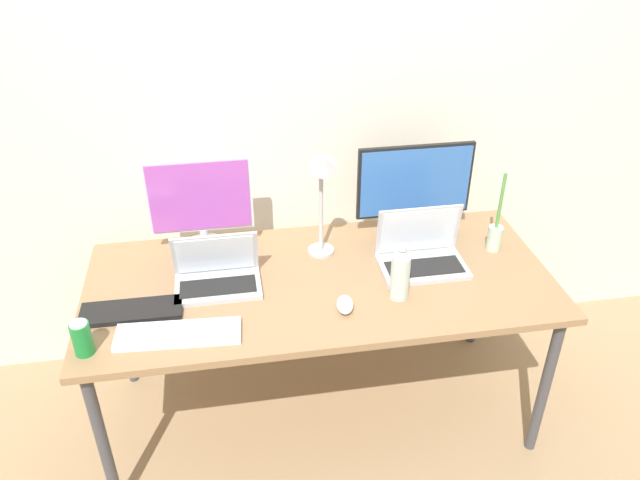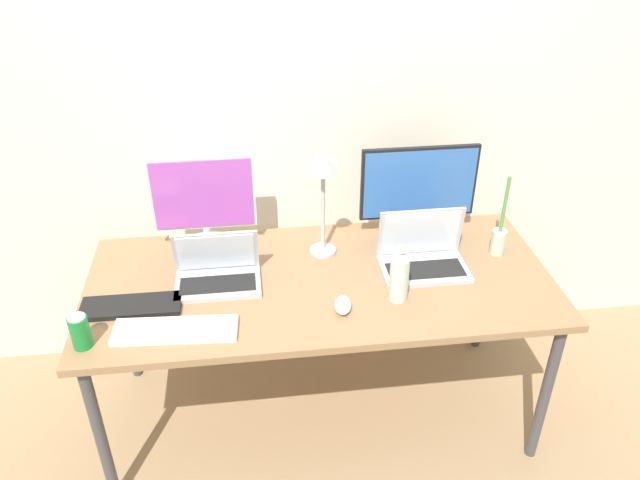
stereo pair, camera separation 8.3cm
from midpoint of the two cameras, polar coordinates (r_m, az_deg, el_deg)
ground_plane at (r=2.96m, az=0.83°, el=-15.31°), size 16.00×16.00×0.00m
wall_back at (r=2.74m, az=-0.70°, el=13.36°), size 7.00×0.08×2.60m
work_desk at (r=2.50m, az=0.96°, el=-4.59°), size 1.83×0.82×0.74m
monitor_left at (r=2.60m, az=-9.71°, el=3.62°), size 0.43×0.19×0.41m
monitor_center at (r=2.70m, az=9.86°, el=4.59°), size 0.50×0.22×0.40m
laptop_silver at (r=2.44m, az=-8.41°, el=-2.88°), size 0.33×0.21×0.22m
laptop_secondary at (r=2.54m, az=10.30°, el=-1.39°), size 0.35×0.23×0.24m
keyboard_main at (r=2.25m, az=-12.04°, el=-8.09°), size 0.44×0.16×0.02m
keyboard_aux at (r=2.40m, az=-15.94°, el=-5.86°), size 0.37×0.14×0.02m
mouse_by_keyboard at (r=2.30m, az=3.14°, el=-5.98°), size 0.08×0.12×0.04m
water_bottle at (r=2.33m, az=8.28°, el=-3.24°), size 0.07×0.07×0.23m
soda_can_near_keyboard at (r=2.25m, az=-20.10°, el=-7.89°), size 0.07×0.07×0.13m
bamboo_vase at (r=2.70m, az=16.89°, el=0.16°), size 0.06×0.06×0.36m
desk_lamp at (r=2.42m, az=1.40°, el=5.10°), size 0.11×0.18×0.50m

